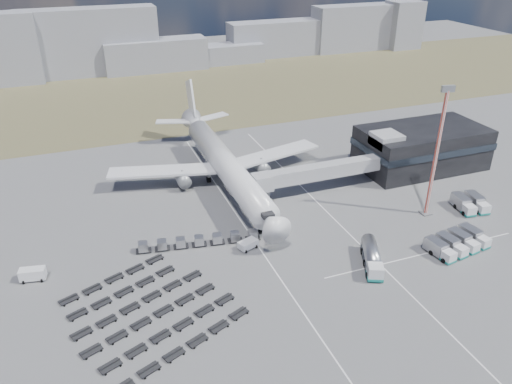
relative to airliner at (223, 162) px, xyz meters
name	(u,v)px	position (x,y,z in m)	size (l,w,h in m)	color
ground	(278,259)	(0.00, -32.38, -5.29)	(420.00, 420.00, 0.00)	#565659
grass_strip	(160,93)	(0.00, 77.62, -5.29)	(420.00, 90.00, 0.01)	brown
lane_markings	(320,239)	(9.77, -29.38, -5.29)	(47.12, 110.00, 0.01)	silver
terminal	(421,147)	(47.77, -8.41, -0.04)	(30.40, 16.40, 11.00)	black
jet_bridge	(310,173)	(15.90, -11.95, -0.24)	(30.30, 3.80, 7.05)	#939399
airliner	(223,162)	(0.00, 0.00, 0.00)	(51.59, 64.53, 17.62)	silver
skyline	(94,46)	(-18.30, 114.51, 5.80)	(293.17, 20.83, 25.90)	gray
fuel_tanker	(372,257)	(14.36, -39.94, -3.61)	(6.70, 10.58, 3.37)	silver
pushback_tug	(248,245)	(-4.00, -27.38, -4.50)	(3.57, 2.01, 1.58)	silver
utility_van	(33,275)	(-40.75, -23.54, -4.18)	(4.12, 1.87, 2.22)	silver
catering_truck	(231,168)	(3.08, 4.15, -3.94)	(3.13, 6.02, 2.64)	silver
service_trucks_near	(457,243)	(31.76, -41.12, -3.95)	(11.93, 7.73, 2.48)	silver
service_trucks_far	(470,203)	(44.40, -30.14, -3.85)	(6.37, 7.29, 2.65)	silver
uld_row	(199,241)	(-12.15, -23.37, -4.22)	(23.01, 5.23, 1.78)	black
baggage_dollies	(147,312)	(-24.46, -38.59, -4.93)	(28.88, 29.15, 0.72)	black
floodlight_mast	(436,153)	(34.75, -28.37, 8.22)	(2.57, 2.08, 26.97)	red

